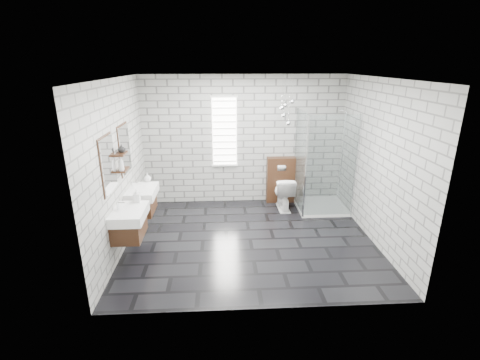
{
  "coord_description": "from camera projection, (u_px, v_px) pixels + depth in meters",
  "views": [
    {
      "loc": [
        -0.48,
        -5.37,
        2.94
      ],
      "look_at": [
        -0.16,
        0.35,
        0.98
      ],
      "focal_mm": 26.0,
      "sensor_mm": 36.0,
      "label": 1
    }
  ],
  "objects": [
    {
      "name": "wall_left",
      "position": [
        118.0,
        167.0,
        5.5
      ],
      "size": [
        0.02,
        3.6,
        2.7
      ],
      "primitive_type": "cube",
      "color": "#A5A6A0",
      "rests_on": "floor"
    },
    {
      "name": "vanity_left",
      "position": [
        127.0,
        215.0,
        5.19
      ],
      "size": [
        0.47,
        0.7,
        1.57
      ],
      "color": "#3C2212",
      "rests_on": "wall_left"
    },
    {
      "name": "wall_front",
      "position": [
        265.0,
        210.0,
        3.9
      ],
      "size": [
        4.2,
        0.02,
        2.7
      ],
      "primitive_type": "cube",
      "color": "#A5A6A0",
      "rests_on": "floor"
    },
    {
      "name": "shelf_lower",
      "position": [
        123.0,
        170.0,
        5.47
      ],
      "size": [
        0.14,
        0.3,
        0.03
      ],
      "primitive_type": "cube",
      "color": "#3C2212",
      "rests_on": "wall_left"
    },
    {
      "name": "soap_bottle_c",
      "position": [
        121.0,
        164.0,
        5.33
      ],
      "size": [
        0.11,
        0.11,
        0.23
      ],
      "primitive_type": "imported",
      "rotation": [
        0.0,
        0.0,
        0.34
      ],
      "color": "#B2B2B2",
      "rests_on": "shelf_lower"
    },
    {
      "name": "cistern_panel",
      "position": [
        280.0,
        180.0,
        7.54
      ],
      "size": [
        0.6,
        0.2,
        1.0
      ],
      "primitive_type": "cube",
      "color": "#3C2212",
      "rests_on": "floor"
    },
    {
      "name": "flush_plate",
      "position": [
        282.0,
        168.0,
        7.34
      ],
      "size": [
        0.18,
        0.01,
        0.12
      ],
      "primitive_type": "cube",
      "color": "silver",
      "rests_on": "cistern_panel"
    },
    {
      "name": "vase",
      "position": [
        122.0,
        149.0,
        5.38
      ],
      "size": [
        0.15,
        0.15,
        0.12
      ],
      "primitive_type": "imported",
      "rotation": [
        0.0,
        0.0,
        0.35
      ],
      "color": "#B2B2B2",
      "rests_on": "shelf_upper"
    },
    {
      "name": "floor",
      "position": [
        250.0,
        240.0,
        6.05
      ],
      "size": [
        4.2,
        3.6,
        0.02
      ],
      "primitive_type": "cube",
      "color": "black",
      "rests_on": "ground"
    },
    {
      "name": "ceiling",
      "position": [
        252.0,
        77.0,
        5.17
      ],
      "size": [
        4.2,
        3.6,
        0.02
      ],
      "primitive_type": "cube",
      "color": "white",
      "rests_on": "wall_back"
    },
    {
      "name": "vanity_right",
      "position": [
        140.0,
        193.0,
        6.05
      ],
      "size": [
        0.47,
        0.7,
        1.57
      ],
      "color": "#3C2212",
      "rests_on": "wall_left"
    },
    {
      "name": "toilet",
      "position": [
        283.0,
        193.0,
        7.21
      ],
      "size": [
        0.4,
        0.69,
        0.7
      ],
      "primitive_type": "imported",
      "rotation": [
        0.0,
        0.0,
        3.16
      ],
      "color": "white",
      "rests_on": "floor"
    },
    {
      "name": "wall_right",
      "position": [
        378.0,
        163.0,
        5.73
      ],
      "size": [
        0.02,
        3.6,
        2.7
      ],
      "primitive_type": "cube",
      "color": "#A5A6A0",
      "rests_on": "floor"
    },
    {
      "name": "shelf_upper",
      "position": [
        121.0,
        154.0,
        5.38
      ],
      "size": [
        0.14,
        0.3,
        0.03
      ],
      "primitive_type": "cube",
      "color": "#3C2212",
      "rests_on": "wall_left"
    },
    {
      "name": "shower_enclosure",
      "position": [
        319.0,
        187.0,
        7.08
      ],
      "size": [
        1.0,
        1.0,
        2.03
      ],
      "color": "white",
      "rests_on": "floor"
    },
    {
      "name": "pendant_cluster",
      "position": [
        286.0,
        110.0,
        6.72
      ],
      "size": [
        0.31,
        0.24,
        0.95
      ],
      "color": "silver",
      "rests_on": "ceiling"
    },
    {
      "name": "soap_bottle_b",
      "position": [
        147.0,
        177.0,
        6.34
      ],
      "size": [
        0.16,
        0.16,
        0.16
      ],
      "primitive_type": "imported",
      "rotation": [
        0.0,
        0.0,
        0.38
      ],
      "color": "#B2B2B2",
      "rests_on": "vanity_right"
    },
    {
      "name": "wall_back",
      "position": [
        244.0,
        141.0,
        7.32
      ],
      "size": [
        4.2,
        0.02,
        2.7
      ],
      "primitive_type": "cube",
      "color": "#A5A6A0",
      "rests_on": "floor"
    },
    {
      "name": "window",
      "position": [
        224.0,
        132.0,
        7.21
      ],
      "size": [
        0.56,
        0.05,
        1.48
      ],
      "color": "white",
      "rests_on": "wall_back"
    },
    {
      "name": "soap_bottle_a",
      "position": [
        137.0,
        196.0,
        5.4
      ],
      "size": [
        0.1,
        0.1,
        0.21
      ],
      "primitive_type": "imported",
      "rotation": [
        0.0,
        0.0,
        0.01
      ],
      "color": "#B2B2B2",
      "rests_on": "vanity_left"
    }
  ]
}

